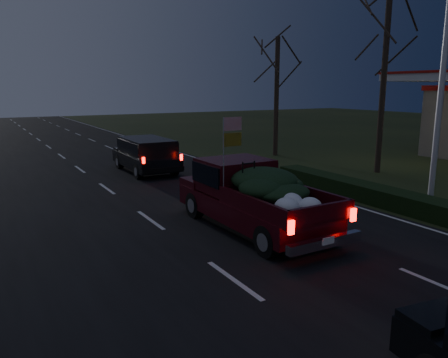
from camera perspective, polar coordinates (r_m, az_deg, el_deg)
name	(u,v)px	position (r m, az deg, el deg)	size (l,w,h in m)	color
ground	(234,281)	(9.63, 1.28, -13.13)	(120.00, 120.00, 0.00)	black
road_asphalt	(234,280)	(9.62, 1.28, -13.07)	(14.00, 120.00, 0.02)	black
hedge_row	(376,195)	(16.61, 19.19, -1.93)	(1.00, 10.00, 0.60)	black
light_pole	(446,45)	(16.99, 26.97, 15.39)	(0.50, 0.90, 9.16)	silver
bare_tree_mid	(387,37)	(22.47, 20.49, 16.96)	(3.60, 3.60, 8.50)	black
bare_tree_far	(277,68)	(26.81, 6.96, 14.24)	(3.60, 3.60, 7.00)	black
pickup_truck	(253,192)	(12.65, 3.79, -1.75)	(2.20, 5.61, 2.93)	#3E0810
lead_suv	(146,152)	(21.53, -10.14, 3.55)	(2.06, 4.77, 1.36)	black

